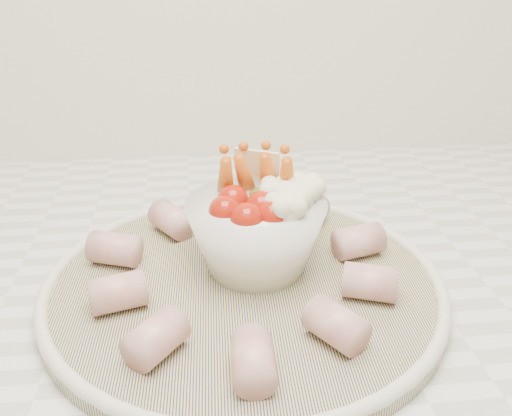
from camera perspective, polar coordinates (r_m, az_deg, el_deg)
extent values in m
cube|color=silver|center=(0.61, -11.92, -6.78)|extent=(2.04, 0.62, 0.04)
cylinder|color=navy|center=(0.53, -1.21, -7.90)|extent=(0.38, 0.38, 0.01)
torus|color=silver|center=(0.53, -1.22, -7.23)|extent=(0.37, 0.37, 0.01)
sphere|color=#A0190A|center=(0.50, -3.13, -0.35)|extent=(0.03, 0.03, 0.03)
sphere|color=#A0190A|center=(0.49, -0.93, -1.12)|extent=(0.03, 0.03, 0.03)
sphere|color=#A0190A|center=(0.50, 1.71, -0.77)|extent=(0.03, 0.03, 0.03)
sphere|color=#A0190A|center=(0.52, -2.34, 0.79)|extent=(0.03, 0.03, 0.03)
sphere|color=#A0190A|center=(0.51, 0.55, 0.13)|extent=(0.03, 0.03, 0.03)
sphere|color=#4B6120|center=(0.53, 0.29, 0.92)|extent=(0.02, 0.02, 0.02)
cone|color=#C45512|center=(0.54, -1.10, 2.79)|extent=(0.04, 0.05, 0.07)
cone|color=#C45512|center=(0.54, 1.17, 2.91)|extent=(0.03, 0.05, 0.07)
cone|color=#C45512|center=(0.54, 3.07, 2.46)|extent=(0.03, 0.05, 0.07)
cone|color=#C45512|center=(0.54, -3.06, 2.49)|extent=(0.02, 0.05, 0.07)
sphere|color=white|center=(0.52, 4.02, 0.63)|extent=(0.03, 0.03, 0.03)
sphere|color=white|center=(0.50, 3.13, -0.40)|extent=(0.03, 0.03, 0.03)
sphere|color=white|center=(0.53, 4.89, 1.42)|extent=(0.03, 0.03, 0.03)
sphere|color=white|center=(0.53, 2.32, 1.08)|extent=(0.03, 0.03, 0.03)
cube|color=#EEECB9|center=(0.55, 0.18, 3.56)|extent=(0.05, 0.03, 0.05)
cylinder|color=#B45257|center=(0.51, 11.34, -7.29)|extent=(0.05, 0.05, 0.03)
cylinder|color=#B45257|center=(0.57, 10.20, -3.29)|extent=(0.05, 0.04, 0.03)
cylinder|color=#B45257|center=(0.62, 5.23, -0.47)|extent=(0.05, 0.06, 0.03)
cylinder|color=#B45257|center=(0.62, -1.79, -0.29)|extent=(0.03, 0.05, 0.03)
cylinder|color=#B45257|center=(0.61, -8.43, -1.15)|extent=(0.05, 0.06, 0.03)
cylinder|color=#B45257|center=(0.56, -13.94, -3.99)|extent=(0.05, 0.05, 0.03)
cylinder|color=#B45257|center=(0.50, -13.63, -8.22)|extent=(0.05, 0.04, 0.03)
cylinder|color=#B45257|center=(0.44, -9.98, -12.69)|extent=(0.05, 0.06, 0.03)
cylinder|color=#B45257|center=(0.42, -0.27, -15.04)|extent=(0.03, 0.05, 0.03)
cylinder|color=#B45257|center=(0.45, 8.02, -11.50)|extent=(0.05, 0.06, 0.03)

